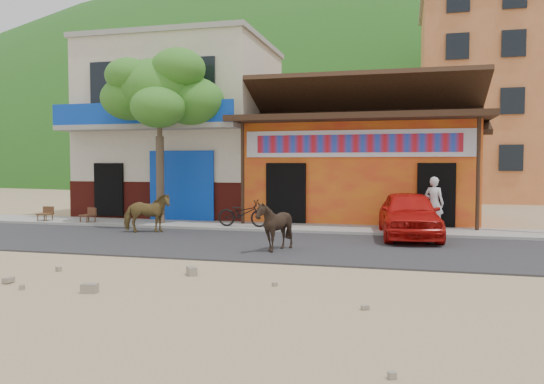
{
  "coord_description": "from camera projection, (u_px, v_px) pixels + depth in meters",
  "views": [
    {
      "loc": [
        3.7,
        -10.97,
        2.16
      ],
      "look_at": [
        0.11,
        3.0,
        1.4
      ],
      "focal_mm": 35.0,
      "sensor_mm": 36.0,
      "label": 1
    }
  ],
  "objects": [
    {
      "name": "hillside",
      "position": [
        383.0,
        98.0,
        78.73
      ],
      "size": [
        100.0,
        40.0,
        24.0
      ],
      "primitive_type": "ellipsoid",
      "color": "#194C14",
      "rests_on": "ground"
    },
    {
      "name": "scooter",
      "position": [
        243.0,
        213.0,
        17.27
      ],
      "size": [
        1.69,
        0.63,
        0.88
      ],
      "primitive_type": "imported",
      "rotation": [
        0.0,
        0.0,
        1.6
      ],
      "color": "black",
      "rests_on": "sidewalk"
    },
    {
      "name": "sidewalk",
      "position": [
        291.0,
        228.0,
        17.44
      ],
      "size": [
        60.0,
        2.0,
        0.12
      ],
      "primitive_type": "cube",
      "color": "gray",
      "rests_on": "ground"
    },
    {
      "name": "cow_tan",
      "position": [
        147.0,
        213.0,
        16.37
      ],
      "size": [
        1.58,
        1.15,
        1.21
      ],
      "primitive_type": "imported",
      "rotation": [
        0.0,
        0.0,
        1.96
      ],
      "color": "olive",
      "rests_on": "road"
    },
    {
      "name": "tree",
      "position": [
        160.0,
        136.0,
        18.23
      ],
      "size": [
        3.0,
        3.0,
        6.0
      ],
      "primitive_type": null,
      "color": "#2D721E",
      "rests_on": "sidewalk"
    },
    {
      "name": "pedestrian",
      "position": [
        434.0,
        203.0,
        16.42
      ],
      "size": [
        0.71,
        0.61,
        1.66
      ],
      "primitive_type": "imported",
      "rotation": [
        0.0,
        0.0,
        2.73
      ],
      "color": "silver",
      "rests_on": "sidewalk"
    },
    {
      "name": "cafe_chair_left",
      "position": [
        88.0,
        209.0,
        18.69
      ],
      "size": [
        0.55,
        0.55,
        0.94
      ],
      "primitive_type": null,
      "rotation": [
        0.0,
        0.0,
        -0.32
      ],
      "color": "#4D2C19",
      "rests_on": "sidewalk"
    },
    {
      "name": "cafe_building",
      "position": [
        185.0,
        133.0,
        22.5
      ],
      "size": [
        7.0,
        6.0,
        7.0
      ],
      "primitive_type": "cube",
      "color": "beige",
      "rests_on": "ground"
    },
    {
      "name": "red_car",
      "position": [
        409.0,
        214.0,
        15.29
      ],
      "size": [
        2.0,
        4.12,
        1.36
      ],
      "primitive_type": "imported",
      "rotation": [
        0.0,
        0.0,
        0.1
      ],
      "color": "red",
      "rests_on": "road"
    },
    {
      "name": "ground",
      "position": [
        233.0,
        262.0,
        11.64
      ],
      "size": [
        120.0,
        120.0,
        0.0
      ],
      "primitive_type": "plane",
      "color": "#9E825B",
      "rests_on": "ground"
    },
    {
      "name": "cow_dark",
      "position": [
        274.0,
        226.0,
        12.88
      ],
      "size": [
        1.44,
        1.39,
        1.23
      ],
      "primitive_type": "imported",
      "rotation": [
        0.0,
        0.0,
        -1.11
      ],
      "color": "black",
      "rests_on": "road"
    },
    {
      "name": "road",
      "position": [
        263.0,
        245.0,
        14.06
      ],
      "size": [
        60.0,
        5.0,
        0.04
      ],
      "primitive_type": "cube",
      "color": "#28282B",
      "rests_on": "ground"
    },
    {
      "name": "dance_club",
      "position": [
        363.0,
        173.0,
        20.73
      ],
      "size": [
        8.0,
        6.0,
        3.6
      ],
      "primitive_type": "cube",
      "color": "orange",
      "rests_on": "ground"
    },
    {
      "name": "apartment_front",
      "position": [
        498.0,
        101.0,
        32.31
      ],
      "size": [
        9.0,
        9.0,
        12.0
      ],
      "primitive_type": "cube",
      "color": "#CC723F",
      "rests_on": "ground"
    },
    {
      "name": "cafe_chair_right",
      "position": [
        45.0,
        208.0,
        19.14
      ],
      "size": [
        0.44,
        0.44,
        0.94
      ],
      "primitive_type": null,
      "rotation": [
        0.0,
        0.0,
        0.0
      ],
      "color": "#51331B",
      "rests_on": "sidewalk"
    }
  ]
}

